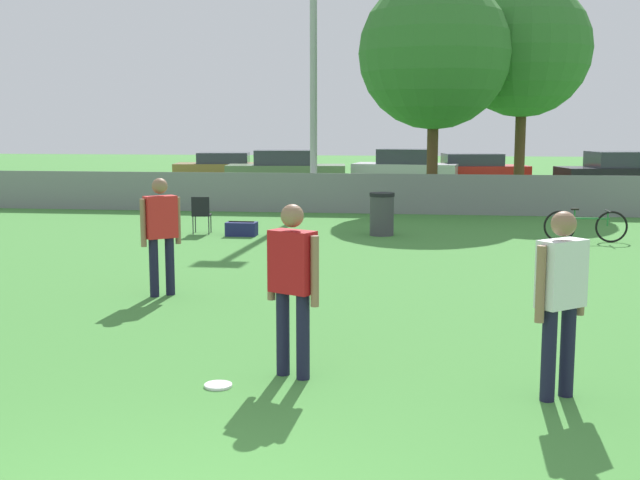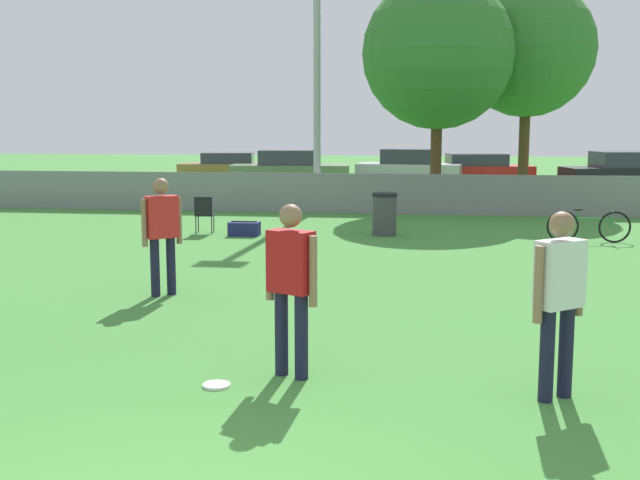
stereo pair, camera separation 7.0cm
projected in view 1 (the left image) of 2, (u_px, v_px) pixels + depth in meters
fence_backline at (370, 194)px, 22.01m from camera, size 27.73×0.07×1.21m
light_pole at (313, 28)px, 22.17m from camera, size 0.90×0.36×8.64m
tree_near_pole at (434, 53)px, 22.76m from camera, size 4.33×4.33×6.62m
tree_far_right at (523, 50)px, 24.08m from camera, size 4.06×4.06×6.71m
player_thrower_red at (161, 228)px, 11.33m from camera, size 0.48×0.45×1.68m
player_receiver_white at (561, 291)px, 7.03m from camera, size 0.48×0.45×1.68m
player_defender_red at (293, 277)px, 7.64m from camera, size 0.54×0.40×1.68m
frisbee_disc at (218, 385)px, 7.48m from camera, size 0.26×0.26×0.03m
folding_chair_sideline at (201, 212)px, 17.89m from camera, size 0.45×0.45×0.84m
bicycle_sideline at (586, 226)px, 16.64m from camera, size 1.71×0.44×0.71m
trash_bin at (382, 214)px, 17.67m from camera, size 0.55×0.55×0.94m
gear_bag_sideline at (242, 229)px, 17.64m from camera, size 0.67×0.37×0.33m
parked_car_tan at (224, 167)px, 34.01m from camera, size 4.31×2.43×1.26m
parked_car_olive at (286, 171)px, 30.52m from camera, size 4.65×2.23×1.48m
parked_car_silver at (406, 169)px, 30.88m from camera, size 4.15×2.24×1.51m
parked_car_red at (472, 170)px, 31.52m from camera, size 4.50×2.41×1.31m
parked_car_dark at (623, 173)px, 28.64m from camera, size 4.73×2.64×1.48m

